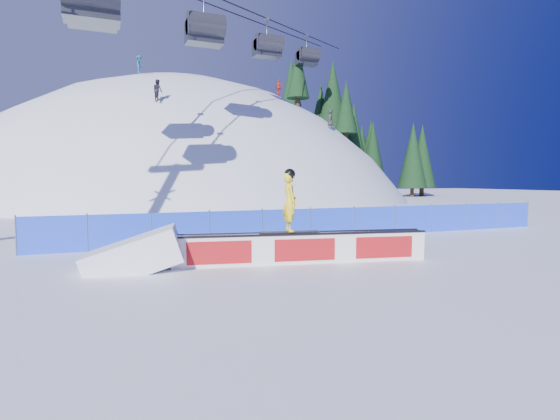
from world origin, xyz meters
name	(u,v)px	position (x,y,z in m)	size (l,w,h in m)	color
ground	(404,256)	(0.00, 0.00, 0.00)	(160.00, 160.00, 0.00)	white
snow_hill	(182,346)	(0.00, 42.00, -18.00)	(64.00, 64.00, 64.00)	white
treeline	(354,126)	(23.31, 40.60, 9.51)	(23.90, 12.50, 21.51)	#382516
safety_fence	(332,223)	(0.00, 4.50, 0.60)	(22.05, 0.05, 1.30)	blue
chairlift	(256,18)	(4.74, 27.49, 16.89)	(40.80, 41.70, 22.00)	#8F949C
rail_box	(303,248)	(-3.35, 0.15, 0.43)	(7.17, 1.82, 0.86)	white
snow_ramp	(135,269)	(-7.77, 0.98, 0.00)	(2.35, 1.57, 0.88)	white
snowboarder	(290,201)	(-3.73, 0.22, 1.74)	(1.72, 0.64, 1.77)	black
distant_skiers	(217,87)	(1.69, 29.78, 10.98)	(17.93, 10.68, 6.73)	black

